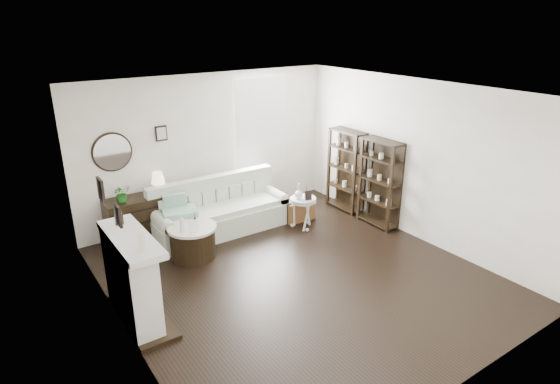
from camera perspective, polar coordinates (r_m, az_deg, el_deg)
room at (r=8.99m, az=-4.34°, el=7.55°), size 5.50×5.50×5.50m
fireplace at (r=6.18m, az=-17.52°, el=-10.41°), size 0.50×1.40×1.84m
shelf_unit_far at (r=9.23m, az=8.07°, el=2.63°), size 0.30×0.80×1.60m
shelf_unit_near at (r=8.62m, az=12.07°, el=1.07°), size 0.30×0.80×1.60m
sofa at (r=8.45m, az=-7.37°, el=-2.62°), size 2.43×0.84×0.95m
quilt at (r=7.95m, az=-12.13°, el=-2.54°), size 0.64×0.57×0.14m
suitcase at (r=8.79m, az=2.46°, el=-2.34°), size 0.58×0.20×0.39m
dresser at (r=8.32m, az=-16.48°, el=-3.12°), size 1.17×0.50×0.78m
table_lamp at (r=8.21m, az=-14.63°, el=1.11°), size 0.24×0.24×0.38m
potted_plant at (r=8.01m, az=-18.73°, el=-0.14°), size 0.30×0.26×0.30m
drum_table at (r=7.59m, az=-10.57°, el=-5.96°), size 0.77×0.77×0.54m
pedestal_table at (r=8.38m, az=2.82°, el=-1.05°), size 0.48×0.48×0.58m
eiffel_drum at (r=7.51m, az=-10.32°, el=-3.20°), size 0.14×0.14×0.19m
bottle_drum at (r=7.28m, az=-11.87°, el=-3.76°), size 0.06×0.06×0.27m
card_frame_drum at (r=7.26m, az=-10.50°, el=-4.12°), size 0.14×0.07×0.18m
eiffel_ped at (r=8.41m, az=3.21°, el=0.01°), size 0.13×0.13×0.17m
flask_ped at (r=8.28m, az=2.29°, el=0.08°), size 0.15×0.15×0.27m
card_frame_ped at (r=8.25m, az=3.47°, el=-0.42°), size 0.14×0.08×0.17m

